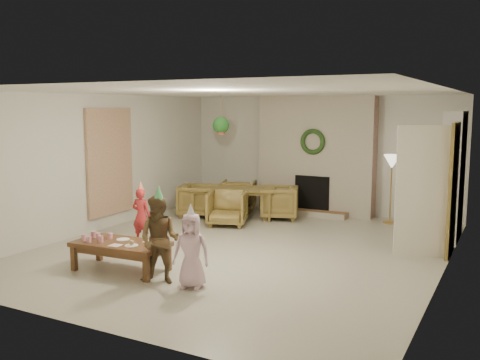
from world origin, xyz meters
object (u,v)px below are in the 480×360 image
Objects in this scene: child_plaid at (160,240)px; child_pink at (191,250)px; child_red at (141,216)px; coffee_table_top at (121,244)px; dining_chair_near at (227,208)px; dining_chair_far at (239,195)px; dining_table at (233,203)px; dining_chair_right at (279,202)px; dining_chair_left at (197,200)px.

child_pink is at bearing -7.69° from child_plaid.
coffee_table_top is at bearing 111.30° from child_red.
child_pink reaches higher than dining_chair_near.
dining_chair_far is at bearing 93.67° from child_plaid.
child_plaid is (1.50, -1.51, 0.11)m from child_red.
child_plaid is (1.14, -4.06, 0.27)m from dining_table.
dining_chair_near is 0.65× the size of child_plaid.
dining_chair_right is (0.89, 0.32, 0.03)m from dining_table.
dining_chair_far is at bearing 96.65° from child_pink.
dining_chair_near is 3.46m from child_plaid.
coffee_table_top is (1.06, -3.64, 0.04)m from dining_chair_left.
dining_chair_right is 0.56× the size of coffee_table_top.
child_pink is (0.70, -4.34, 0.14)m from dining_chair_right.
child_red reaches higher than dining_chair_right.
coffee_table_top is 1.38× the size of child_pink.
child_red is at bearing 68.43° from dining_chair_far.
dining_chair_far is 4.65m from coffee_table_top.
dining_table is 2.34× the size of dining_chair_left.
child_plaid is at bearing 170.20° from child_pink.
dining_table is 0.95m from dining_chair_right.
child_red is at bearing -128.35° from dining_chair_near.
child_plaid is 0.47m from child_pink.
dining_chair_left is 0.65× the size of child_plaid.
child_plaid is at bearing -94.09° from dining_table.
child_plaid is at bearing 128.46° from child_red.
child_red is at bearing 113.81° from coffee_table_top.
coffee_table_top is at bearing 155.62° from child_plaid.
dining_chair_near is 1.00× the size of dining_chair_far.
dining_chair_far is 1.00× the size of dining_chair_left.
dining_table is 0.76m from dining_chair_far.
dining_chair_left reaches higher than dining_table.
dining_chair_far and dining_chair_left have the same top height.
child_pink is (1.96, -1.47, 0.01)m from child_red.
coffee_table_top is 1.52m from child_red.
child_pink reaches higher than child_red.
dining_chair_left is 0.56× the size of coffee_table_top.
dining_chair_right is at bearing 78.70° from coffee_table_top.
child_red is (-0.62, -1.83, 0.13)m from dining_chair_near.
dining_chair_near is 1.94m from child_red.
dining_chair_near and dining_chair_right have the same top height.
dining_chair_far is at bearing -45.00° from dining_chair_left.
dining_table is 1.86× the size of child_red.
dining_chair_near is (0.26, -0.72, 0.03)m from dining_table.
child_red is at bearing 128.37° from child_pink.
dining_chair_left is 2.32m from child_red.
dining_chair_right is at bearing -119.96° from child_red.
child_plaid reaches higher than dining_chair_left.
dining_chair_near is 3.57m from child_pink.
dining_chair_left reaches higher than coffee_table_top.
child_pink is (1.85, -4.73, 0.14)m from dining_chair_far.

